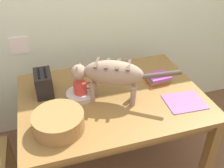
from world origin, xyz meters
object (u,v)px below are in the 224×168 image
saucer_bowl (81,94)px  toaster (44,83)px  dining_table (112,105)px  cat (111,74)px  wicker_basket (59,122)px  coffee_mug (81,87)px  magazine (184,102)px  book_stack (158,78)px

saucer_bowl → toaster: bearing=154.2°
dining_table → cat: (-0.02, -0.04, 0.30)m
cat → wicker_basket: (-0.39, -0.20, -0.15)m
coffee_mug → toaster: (-0.25, 0.12, 0.01)m
coffee_mug → wicker_basket: bearing=-123.4°
magazine → wicker_basket: size_ratio=0.85×
toaster → book_stack: bearing=-6.4°
saucer_bowl → coffee_mug: 0.06m
dining_table → saucer_bowl: 0.25m
saucer_bowl → book_stack: (0.62, 0.02, 0.01)m
magazine → book_stack: (-0.07, 0.30, 0.03)m
coffee_mug → toaster: size_ratio=0.68×
coffee_mug → wicker_basket: (-0.19, -0.29, -0.02)m
dining_table → book_stack: size_ratio=7.33×
cat → book_stack: bearing=-49.0°
magazine → wicker_basket: bearing=-176.0°
dining_table → toaster: size_ratio=6.61×
dining_table → saucer_bowl: saucer_bowl is taller
magazine → coffee_mug: bearing=160.7°
wicker_basket → toaster: (-0.05, 0.41, 0.03)m
book_stack → wicker_basket: 0.87m
book_stack → cat: bearing=-164.7°
saucer_bowl → wicker_basket: (-0.19, -0.29, 0.04)m
magazine → toaster: bearing=159.9°
magazine → saucer_bowl: bearing=160.8°
magazine → book_stack: book_stack is taller
dining_table → toaster: toaster is taller
saucer_bowl → book_stack: 0.62m
toaster → dining_table: bearing=-20.6°
cat → coffee_mug: 0.25m
saucer_bowl → magazine: (0.69, -0.28, -0.01)m
cat → book_stack: 0.47m
saucer_bowl → dining_table: bearing=-14.4°
book_stack → toaster: (-0.86, 0.10, 0.06)m
saucer_bowl → magazine: bearing=-22.3°
cat → wicker_basket: bearing=142.8°
book_stack → toaster: bearing=173.6°
wicker_basket → magazine: bearing=0.8°
saucer_bowl → coffee_mug: bearing=-0.0°
dining_table → cat: 0.30m
cat → toaster: size_ratio=3.38×
coffee_mug → book_stack: (0.62, 0.02, -0.05)m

